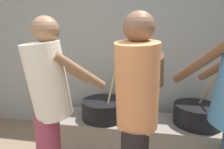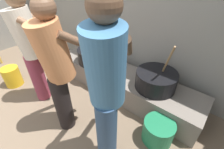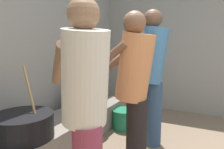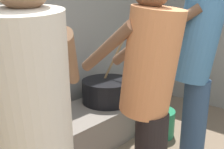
{
  "view_description": "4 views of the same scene",
  "coord_description": "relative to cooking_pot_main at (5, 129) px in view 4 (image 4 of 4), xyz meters",
  "views": [
    {
      "loc": [
        0.49,
        -0.36,
        1.38
      ],
      "look_at": [
        0.17,
        1.36,
        1.04
      ],
      "focal_mm": 29.14,
      "sensor_mm": 36.0,
      "label": 1
    },
    {
      "loc": [
        1.74,
        0.2,
        1.74
      ],
      "look_at": [
        0.75,
        1.39,
        0.65
      ],
      "focal_mm": 24.75,
      "sensor_mm": 36.0,
      "label": 2
    },
    {
      "loc": [
        -1.39,
        0.2,
        1.27
      ],
      "look_at": [
        0.75,
        1.26,
        0.92
      ],
      "focal_mm": 33.96,
      "sensor_mm": 36.0,
      "label": 3
    },
    {
      "loc": [
        -0.73,
        0.11,
        1.37
      ],
      "look_at": [
        0.62,
        1.33,
        0.87
      ],
      "focal_mm": 39.9,
      "sensor_mm": 36.0,
      "label": 4
    }
  ],
  "objects": [
    {
      "name": "bucket_green_plastic",
      "position": [
        1.47,
        -0.44,
        -0.34
      ],
      "size": [
        0.36,
        0.36,
        0.29
      ],
      "primitive_type": "cylinder",
      "color": "#1E7A4C",
      "rests_on": "ground_plane"
    },
    {
      "name": "hearth_ledge",
      "position": [
        0.57,
        0.01,
        -0.3
      ],
      "size": [
        2.55,
        0.6,
        0.36
      ],
      "primitive_type": "cube",
      "color": "slate",
      "rests_on": "ground_plane"
    },
    {
      "name": "cook_in_blue_shirt",
      "position": [
        1.12,
        -0.95,
        0.48
      ],
      "size": [
        0.62,
        0.75,
        1.67
      ],
      "color": "navy",
      "rests_on": "ground_plane"
    },
    {
      "name": "cooking_pot_main",
      "position": [
        0.0,
        0.0,
        0.0
      ],
      "size": [
        0.58,
        0.58,
        0.69
      ],
      "color": "black",
      "rests_on": "hearth_ledge"
    },
    {
      "name": "cook_in_orange_shirt",
      "position": [
        0.46,
        -0.97,
        0.41
      ],
      "size": [
        0.4,
        0.69,
        1.56
      ],
      "color": "black",
      "rests_on": "ground_plane"
    },
    {
      "name": "cook_in_cream_shirt",
      "position": [
        -0.25,
        -0.89,
        0.41
      ],
      "size": [
        0.68,
        0.69,
        1.56
      ],
      "color": "#8C3347",
      "rests_on": "ground_plane"
    },
    {
      "name": "cooking_pot_secondary",
      "position": [
        1.15,
        0.02,
        0.0
      ],
      "size": [
        0.55,
        0.55,
        0.7
      ],
      "color": "black",
      "rests_on": "hearth_ledge"
    }
  ]
}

